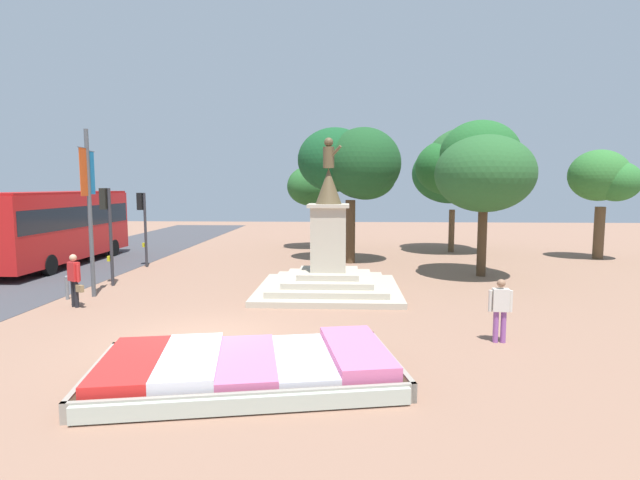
{
  "coord_description": "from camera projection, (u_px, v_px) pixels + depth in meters",
  "views": [
    {
      "loc": [
        3.49,
        -11.81,
        3.79
      ],
      "look_at": [
        2.76,
        3.07,
        2.19
      ],
      "focal_mm": 28.0,
      "sensor_mm": 36.0,
      "label": 1
    }
  ],
  "objects": [
    {
      "name": "ground_plane",
      "position": [
        203.0,
        341.0,
        12.31
      ],
      "size": [
        82.93,
        82.93,
        0.0
      ],
      "primitive_type": "plane",
      "color": "#8C6651"
    },
    {
      "name": "flower_planter",
      "position": [
        247.0,
        367.0,
        9.82
      ],
      "size": [
        6.4,
        4.29,
        0.58
      ],
      "color": "#38281C",
      "rests_on": "ground_plane"
    },
    {
      "name": "park_tree_street_side",
      "position": [
        605.0,
        179.0,
        25.43
      ],
      "size": [
        3.34,
        2.96,
        5.66
      ],
      "color": "brown",
      "rests_on": "ground_plane"
    },
    {
      "name": "park_tree_far_right",
      "position": [
        483.0,
        167.0,
        20.38
      ],
      "size": [
        3.96,
        4.55,
        6.54
      ],
      "color": "#4C3823",
      "rests_on": "ground_plane"
    },
    {
      "name": "banner_pole",
      "position": [
        89.0,
        206.0,
        16.91
      ],
      "size": [
        0.14,
        1.12,
        5.71
      ],
      "color": "#4C5156",
      "rests_on": "ground_plane"
    },
    {
      "name": "city_bus",
      "position": [
        58.0,
        223.0,
        23.87
      ],
      "size": [
        2.54,
        10.0,
        3.54
      ],
      "color": "red",
      "rests_on": "ground_plane"
    },
    {
      "name": "traffic_light_mid_block",
      "position": [
        107.0,
        219.0,
        18.85
      ],
      "size": [
        0.41,
        0.29,
        3.73
      ],
      "color": "#2D2D33",
      "rests_on": "ground_plane"
    },
    {
      "name": "pedestrian_with_handbag",
      "position": [
        74.0,
        278.0,
        15.62
      ],
      "size": [
        0.65,
        0.48,
        1.68
      ],
      "color": "black",
      "rests_on": "ground_plane"
    },
    {
      "name": "park_tree_mid_canopy",
      "position": [
        456.0,
        168.0,
        28.28
      ],
      "size": [
        4.93,
        5.87,
        7.02
      ],
      "color": "brown",
      "rests_on": "ground_plane"
    },
    {
      "name": "park_tree_behind_statue",
      "position": [
        312.0,
        185.0,
        30.42
      ],
      "size": [
        3.05,
        3.43,
        5.36
      ],
      "color": "brown",
      "rests_on": "ground_plane"
    },
    {
      "name": "statue_monument",
      "position": [
        328.0,
        266.0,
        17.84
      ],
      "size": [
        5.02,
        5.02,
        5.49
      ],
      "color": "#B1A793",
      "rests_on": "ground_plane"
    },
    {
      "name": "kerb_bollard_north",
      "position": [
        67.0,
        287.0,
        16.75
      ],
      "size": [
        0.12,
        0.12,
        0.81
      ],
      "color": "slate",
      "rests_on": "ground_plane"
    },
    {
      "name": "traffic_light_far_corner",
      "position": [
        143.0,
        216.0,
        23.31
      ],
      "size": [
        0.41,
        0.29,
        3.49
      ],
      "color": "#2D2D33",
      "rests_on": "ground_plane"
    },
    {
      "name": "pedestrian_near_planter",
      "position": [
        500.0,
        306.0,
        12.08
      ],
      "size": [
        0.57,
        0.24,
        1.57
      ],
      "color": "#8C4C99",
      "rests_on": "ground_plane"
    },
    {
      "name": "park_tree_far_left",
      "position": [
        353.0,
        165.0,
        24.66
      ],
      "size": [
        5.12,
        4.08,
        6.72
      ],
      "color": "#4C3823",
      "rests_on": "ground_plane"
    }
  ]
}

